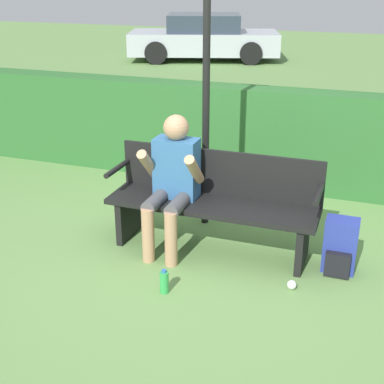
{
  "coord_description": "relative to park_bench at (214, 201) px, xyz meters",
  "views": [
    {
      "loc": [
        1.29,
        -4.17,
        2.38
      ],
      "look_at": [
        -0.15,
        -0.1,
        0.59
      ],
      "focal_mm": 50.0,
      "sensor_mm": 36.0,
      "label": 1
    }
  ],
  "objects": [
    {
      "name": "ground_plane",
      "position": [
        0.0,
        -0.07,
        -0.46
      ],
      "size": [
        40.0,
        40.0,
        0.0
      ],
      "primitive_type": "plane",
      "color": "#668E4C"
    },
    {
      "name": "hedge_back",
      "position": [
        0.0,
        1.72,
        0.12
      ],
      "size": [
        12.0,
        0.38,
        1.16
      ],
      "color": "#2D662D",
      "rests_on": "ground"
    },
    {
      "name": "park_bench",
      "position": [
        0.0,
        0.0,
        0.0
      ],
      "size": [
        1.89,
        0.5,
        0.89
      ],
      "color": "black",
      "rests_on": "ground"
    },
    {
      "name": "person_seated",
      "position": [
        -0.35,
        -0.12,
        0.23
      ],
      "size": [
        0.52,
        0.6,
        1.23
      ],
      "color": "#336699",
      "rests_on": "ground"
    },
    {
      "name": "backpack",
      "position": [
        1.14,
        -0.06,
        -0.24
      ],
      "size": [
        0.27,
        0.26,
        0.48
      ],
      "color": "#283893",
      "rests_on": "ground"
    },
    {
      "name": "water_bottle",
      "position": [
        -0.13,
        -0.87,
        -0.37
      ],
      "size": [
        0.07,
        0.07,
        0.2
      ],
      "color": "green",
      "rests_on": "ground"
    },
    {
      "name": "signpost",
      "position": [
        -0.24,
        0.47,
        1.07
      ],
      "size": [
        0.33,
        0.09,
        2.75
      ],
      "color": "black",
      "rests_on": "ground"
    },
    {
      "name": "parked_car",
      "position": [
        -3.69,
        10.86,
        0.15
      ],
      "size": [
        4.58,
        3.04,
        1.28
      ],
      "rotation": [
        0.0,
        0.0,
        0.3
      ],
      "color": "#B7BCC6",
      "rests_on": "ground"
    },
    {
      "name": "litter_crumple",
      "position": [
        0.82,
        -0.48,
        -0.42
      ],
      "size": [
        0.08,
        0.08,
        0.08
      ],
      "color": "silver",
      "rests_on": "ground"
    }
  ]
}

